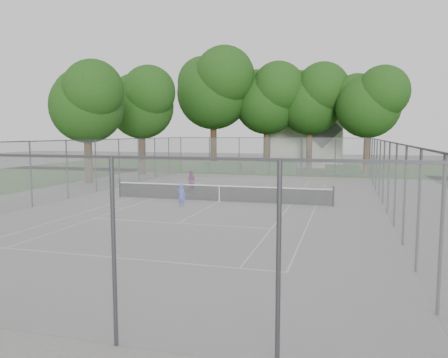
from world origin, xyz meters
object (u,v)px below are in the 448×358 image
(house, at_px, (306,130))
(girl_player, at_px, (182,195))
(woman_player, at_px, (191,181))
(tennis_net, at_px, (219,193))

(house, xyz_separation_m, girl_player, (-3.60, -31.49, -3.71))
(house, distance_m, girl_player, 31.91)
(woman_player, bearing_deg, tennis_net, -32.73)
(tennis_net, bearing_deg, girl_player, -120.39)
(tennis_net, bearing_deg, house, 85.67)
(tennis_net, distance_m, woman_player, 4.82)
(tennis_net, height_order, house, house)
(tennis_net, xyz_separation_m, girl_player, (-1.40, -2.38, 0.11))
(tennis_net, height_order, woman_player, woman_player)
(tennis_net, distance_m, house, 29.44)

